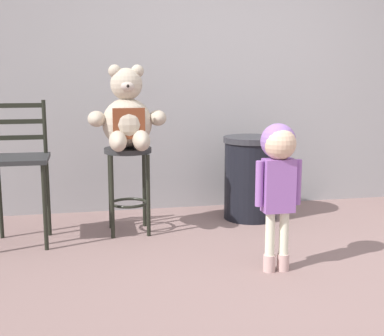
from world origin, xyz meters
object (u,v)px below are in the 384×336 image
at_px(bar_stool_with_teddy, 128,172).
at_px(teddy_bear, 127,118).
at_px(trash_bin, 251,178).
at_px(bar_chair_empty, 20,164).
at_px(child_walking, 278,165).

relative_size(bar_stool_with_teddy, teddy_bear, 1.07).
bearing_deg(teddy_bear, trash_bin, 12.17).
distance_m(bar_stool_with_teddy, teddy_bear, 0.45).
bearing_deg(teddy_bear, bar_chair_empty, -174.23).
bearing_deg(teddy_bear, child_walking, -49.61).
relative_size(child_walking, trash_bin, 1.32).
height_order(bar_stool_with_teddy, bar_chair_empty, bar_chair_empty).
distance_m(bar_stool_with_teddy, bar_chair_empty, 0.85).
relative_size(teddy_bear, trash_bin, 0.89).
bearing_deg(bar_chair_empty, trash_bin, 9.47).
distance_m(child_walking, bar_chair_empty, 1.97).
bearing_deg(bar_stool_with_teddy, teddy_bear, -90.00).
relative_size(bar_stool_with_teddy, bar_chair_empty, 0.64).
distance_m(child_walking, trash_bin, 1.35).
bearing_deg(trash_bin, teddy_bear, -167.83).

